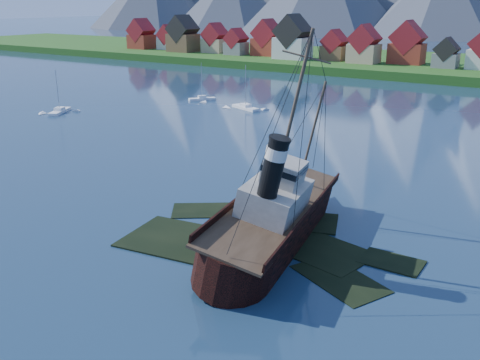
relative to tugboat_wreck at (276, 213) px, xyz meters
The scene contains 8 objects.
ground 5.33m from the tugboat_wreck, 123.19° to the right, with size 1400.00×1400.00×0.00m, color #1A314B.
shoal 3.77m from the tugboat_wreck, 112.21° to the right, with size 31.71×21.24×1.14m.
seawall 128.41m from the tugboat_wreck, 91.07° to the left, with size 600.00×2.50×2.00m, color #3F3D38.
town 152.83m from the tugboat_wreck, 103.45° to the left, with size 250.96×16.69×17.30m.
tugboat_wreck is the anchor object (origin of this frame).
sailboat_a 83.55m from the tugboat_wreck, 156.49° to the left, with size 5.77×8.47×10.31m.
sailboat_b 87.31m from the tugboat_wreck, 132.16° to the left, with size 5.73×6.58×10.16m.
sailboat_c 74.07m from the tugboat_wreck, 124.97° to the left, with size 8.72×5.05×10.99m.
Camera 1 is at (28.45, -43.51, 24.85)m, focal length 40.00 mm.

